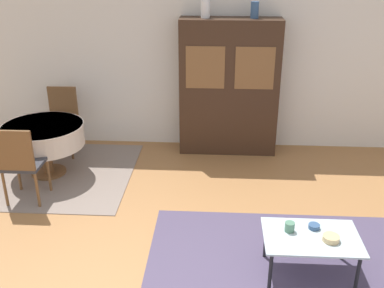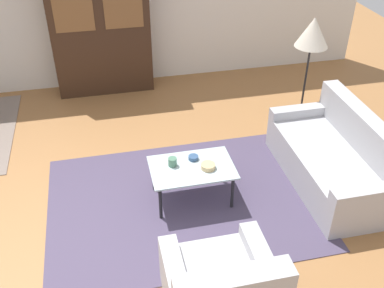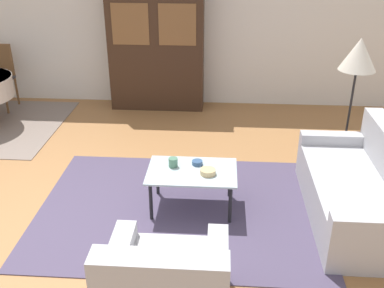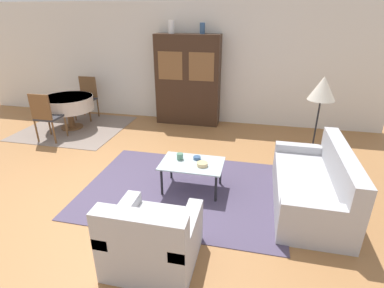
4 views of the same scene
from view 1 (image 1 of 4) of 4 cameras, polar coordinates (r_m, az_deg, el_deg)
name	(u,v)px [view 1 (image 1 of 4)]	position (r m, az deg, el deg)	size (l,w,h in m)	color
wall_back	(188,61)	(6.98, -0.56, 10.47)	(10.00, 0.06, 2.70)	silver
area_rug	(295,276)	(4.69, 12.90, -15.98)	(2.95, 2.19, 0.01)	#4C425B
dining_rug	(54,173)	(6.68, -17.09, -3.58)	(2.20, 2.07, 0.01)	gray
coffee_table	(311,240)	(4.50, 14.89, -11.73)	(0.91, 0.60, 0.44)	black
display_cabinet	(229,88)	(6.80, 4.70, 7.14)	(1.47, 0.43, 2.03)	#382316
dining_table	(44,136)	(6.47, -18.32, 1.02)	(1.10, 1.10, 0.73)	brown
dining_chair_near	(21,161)	(5.83, -20.92, -2.00)	(0.44, 0.44, 1.01)	brown
dining_chair_far	(62,117)	(7.15, -16.18, 3.36)	(0.44, 0.44, 1.01)	brown
cup	(290,227)	(4.47, 12.30, -10.24)	(0.09, 0.09, 0.10)	#4C7A60
bowl	(331,238)	(4.45, 17.23, -11.36)	(0.16, 0.16, 0.05)	tan
bowl_small	(314,226)	(4.58, 15.24, -10.06)	(0.11, 0.11, 0.04)	#33517A
vase_tall	(205,8)	(6.57, 1.71, 16.89)	(0.13, 0.13, 0.27)	white
vase_short	(255,10)	(6.59, 7.97, 16.51)	(0.11, 0.11, 0.23)	#33517A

